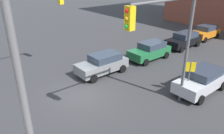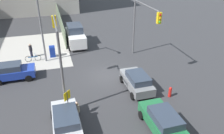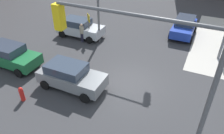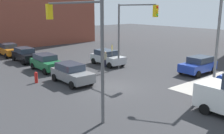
{
  "view_description": "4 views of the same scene",
  "coord_description": "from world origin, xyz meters",
  "px_view_note": "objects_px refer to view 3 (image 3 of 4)",
  "views": [
    {
      "loc": [
        6.49,
        11.04,
        7.63
      ],
      "look_at": [
        -2.06,
        0.57,
        1.68
      ],
      "focal_mm": 35.0,
      "sensor_mm": 36.0,
      "label": 1
    },
    {
      "loc": [
        -18.45,
        4.9,
        10.94
      ],
      "look_at": [
        -2.59,
        0.25,
        2.31
      ],
      "focal_mm": 35.0,
      "sensor_mm": 36.0,
      "label": 2
    },
    {
      "loc": [
        3.85,
        -10.74,
        8.8
      ],
      "look_at": [
        -0.76,
        -0.87,
        1.54
      ],
      "focal_mm": 35.0,
      "sensor_mm": 36.0,
      "label": 3
    },
    {
      "loc": [
        14.43,
        -12.11,
        6.05
      ],
      "look_at": [
        -0.96,
        0.67,
        1.35
      ],
      "focal_mm": 40.0,
      "sensor_mm": 36.0,
      "label": 4
    }
  ],
  "objects_px": {
    "coupe_green": "(10,55)",
    "pedestrian_crossing": "(82,33)",
    "fire_hydrant": "(22,94)",
    "sedan_silver": "(80,28)",
    "sedan_blue": "(184,26)",
    "coupe_gray": "(71,76)",
    "traffic_signal_se_corner": "(143,64)"
  },
  "relations": [
    {
      "from": "traffic_signal_se_corner",
      "to": "pedestrian_crossing",
      "type": "xyz_separation_m",
      "value": [
        -7.95,
        8.3,
        -3.81
      ]
    },
    {
      "from": "coupe_green",
      "to": "pedestrian_crossing",
      "type": "height_order",
      "value": "pedestrian_crossing"
    },
    {
      "from": "traffic_signal_se_corner",
      "to": "pedestrian_crossing",
      "type": "bearing_deg",
      "value": 133.75
    },
    {
      "from": "fire_hydrant",
      "to": "coupe_green",
      "type": "distance_m",
      "value": 4.31
    },
    {
      "from": "sedan_blue",
      "to": "pedestrian_crossing",
      "type": "relative_size",
      "value": 2.37
    },
    {
      "from": "sedan_blue",
      "to": "coupe_green",
      "type": "height_order",
      "value": "same"
    },
    {
      "from": "coupe_green",
      "to": "pedestrian_crossing",
      "type": "distance_m",
      "value": 6.04
    },
    {
      "from": "sedan_blue",
      "to": "coupe_gray",
      "type": "xyz_separation_m",
      "value": [
        -5.05,
        -10.83,
        0.0
      ]
    },
    {
      "from": "sedan_silver",
      "to": "pedestrian_crossing",
      "type": "distance_m",
      "value": 1.17
    },
    {
      "from": "pedestrian_crossing",
      "to": "traffic_signal_se_corner",
      "type": "bearing_deg",
      "value": -26.06
    },
    {
      "from": "sedan_blue",
      "to": "coupe_gray",
      "type": "distance_m",
      "value": 11.95
    },
    {
      "from": "traffic_signal_se_corner",
      "to": "coupe_gray",
      "type": "relative_size",
      "value": 1.54
    },
    {
      "from": "coupe_gray",
      "to": "pedestrian_crossing",
      "type": "xyz_separation_m",
      "value": [
        -2.69,
        5.7,
        0.02
      ]
    },
    {
      "from": "sedan_blue",
      "to": "coupe_gray",
      "type": "height_order",
      "value": "same"
    },
    {
      "from": "coupe_green",
      "to": "coupe_gray",
      "type": "height_order",
      "value": "same"
    },
    {
      "from": "coupe_green",
      "to": "sedan_silver",
      "type": "bearing_deg",
      "value": 73.5
    },
    {
      "from": "sedan_silver",
      "to": "pedestrian_crossing",
      "type": "relative_size",
      "value": 2.53
    },
    {
      "from": "sedan_silver",
      "to": "coupe_gray",
      "type": "height_order",
      "value": "same"
    },
    {
      "from": "sedan_silver",
      "to": "coupe_gray",
      "type": "relative_size",
      "value": 0.99
    },
    {
      "from": "sedan_blue",
      "to": "pedestrian_crossing",
      "type": "height_order",
      "value": "pedestrian_crossing"
    },
    {
      "from": "traffic_signal_se_corner",
      "to": "sedan_blue",
      "type": "bearing_deg",
      "value": 90.89
    },
    {
      "from": "coupe_gray",
      "to": "fire_hydrant",
      "type": "bearing_deg",
      "value": -129.42
    },
    {
      "from": "fire_hydrant",
      "to": "sedan_silver",
      "type": "bearing_deg",
      "value": 100.09
    },
    {
      "from": "sedan_silver",
      "to": "coupe_gray",
      "type": "distance_m",
      "value": 7.43
    },
    {
      "from": "sedan_blue",
      "to": "pedestrian_crossing",
      "type": "bearing_deg",
      "value": -146.49
    },
    {
      "from": "traffic_signal_se_corner",
      "to": "coupe_green",
      "type": "xyz_separation_m",
      "value": [
        -10.59,
        2.87,
        -3.82
      ]
    },
    {
      "from": "fire_hydrant",
      "to": "sedan_silver",
      "type": "xyz_separation_m",
      "value": [
        -1.58,
        8.87,
        0.36
      ]
    },
    {
      "from": "coupe_gray",
      "to": "pedestrian_crossing",
      "type": "relative_size",
      "value": 2.54
    },
    {
      "from": "sedan_blue",
      "to": "coupe_gray",
      "type": "relative_size",
      "value": 0.93
    },
    {
      "from": "pedestrian_crossing",
      "to": "coupe_green",
      "type": "bearing_deg",
      "value": -95.79
    },
    {
      "from": "fire_hydrant",
      "to": "sedan_blue",
      "type": "distance_m",
      "value": 14.85
    },
    {
      "from": "coupe_gray",
      "to": "pedestrian_crossing",
      "type": "bearing_deg",
      "value": 115.24
    }
  ]
}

